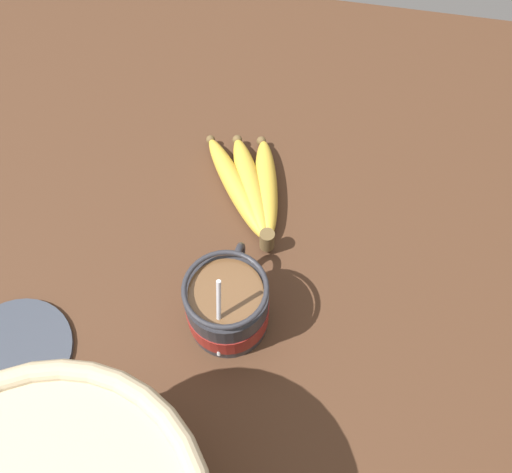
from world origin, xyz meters
TOP-DOWN VIEW (x-y plane):
  - table at (0.00, 0.00)cm, footprint 126.18×126.18cm
  - coffee_mug at (-6.43, 0.74)cm, footprint 13.60×9.90cm
  - banana_bunch at (13.55, 2.29)cm, footprint 19.55×14.57cm
  - small_plate at (-15.94, 25.25)cm, footprint 14.17×14.17cm

SIDE VIEW (x-z plane):
  - table at x=0.00cm, z-range 0.00..3.00cm
  - small_plate at x=-15.94cm, z-range 3.00..3.60cm
  - banana_bunch at x=13.55cm, z-range 2.57..6.64cm
  - coffee_mug at x=-6.43cm, z-range 0.00..14.43cm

